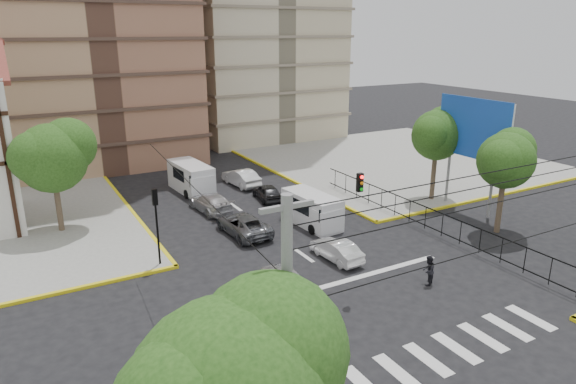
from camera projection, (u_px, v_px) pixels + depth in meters
ground at (355, 292)px, 26.08m from camera, size 160.00×160.00×0.00m
sidewalk_ne at (397, 160)px, 52.02m from camera, size 26.00×26.00×0.15m
crosswalk_stripes at (442, 353)px, 21.09m from camera, size 12.00×2.40×0.01m
stop_line at (341, 282)px, 27.07m from camera, size 13.00×0.40×0.01m
park_fence at (424, 231)px, 34.02m from camera, size 0.10×22.50×1.66m
billboard at (474, 130)px, 36.00m from camera, size 0.36×6.20×8.10m
tree_park_a at (507, 158)px, 32.35m from camera, size 4.41×3.60×6.83m
tree_park_c at (438, 133)px, 38.54m from camera, size 4.65×3.80×7.25m
tree_tudor at (53, 155)px, 32.26m from camera, size 5.39×4.40×7.43m
traffic_light_nw at (156, 214)px, 27.98m from camera, size 0.28×0.22×4.40m
traffic_light_hanging at (388, 192)px, 22.61m from camera, size 18.00×9.12×0.92m
utility_pole_sw at (287, 359)px, 12.96m from camera, size 1.40×0.28×9.00m
van_right_lane at (314, 211)px, 34.56m from camera, size 2.22×4.94×2.17m
van_left_lane at (192, 179)px, 41.74m from camera, size 2.44×5.37×2.36m
car_silver_front_left at (284, 278)px, 26.19m from camera, size 1.68×3.73×1.24m
car_white_front_right at (336, 250)px, 29.54m from camera, size 1.50×3.75×1.21m
car_grey_mid_left at (243, 225)px, 33.21m from camera, size 2.42×4.91×1.34m
car_silver_rear_left at (211, 202)px, 37.46m from camera, size 2.26×4.79×1.35m
car_darkgrey_mid_right at (267, 192)px, 39.95m from camera, size 2.04×3.94×1.28m
car_white_rear_right at (241, 177)px, 43.64m from camera, size 1.93×4.49×1.44m
pedestrian_crosswalk at (428, 270)px, 26.57m from camera, size 0.99×0.93×1.62m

